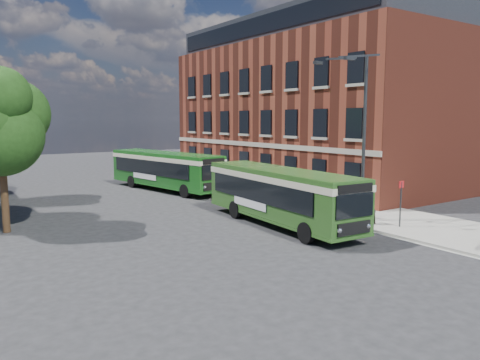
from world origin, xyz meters
TOP-DOWN VIEW (x-y plane):
  - ground at (0.00, 0.00)m, footprint 120.00×120.00m
  - pavement at (7.00, 8.00)m, footprint 6.00×48.00m
  - kerb_line at (3.95, 8.00)m, footprint 0.12×48.00m
  - brick_office at (14.00, 12.00)m, footprint 12.10×26.00m
  - street_lamp at (4.84, -2.00)m, footprint 2.96×2.38m
  - bus_stop_sign at (5.60, -4.20)m, footprint 0.35×0.08m
  - bus_front at (1.16, 0.12)m, footprint 3.27×11.35m
  - bus_rear at (1.48, 14.94)m, footprint 4.52×12.18m
  - pedestrian_a at (5.33, -1.50)m, footprint 0.73×0.52m
  - pedestrian_b at (4.77, -2.93)m, footprint 0.77×0.61m
  - tree_left at (-11.16, 6.60)m, footprint 4.82×4.59m

SIDE VIEW (x-z plane):
  - ground at x=0.00m, z-range 0.00..0.00m
  - kerb_line at x=3.95m, z-range 0.00..0.01m
  - pavement at x=7.00m, z-range 0.00..0.15m
  - pedestrian_b at x=4.77m, z-range 0.15..1.70m
  - pedestrian_a at x=5.33m, z-range 0.15..2.05m
  - bus_stop_sign at x=5.60m, z-range 0.25..2.77m
  - bus_front at x=1.16m, z-range 0.32..3.34m
  - bus_rear at x=1.48m, z-range 0.32..3.34m
  - street_lamp at x=4.84m, z-range 0.29..9.29m
  - tree_left at x=-11.16m, z-range 1.45..9.60m
  - brick_office at x=14.00m, z-range -0.13..14.07m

